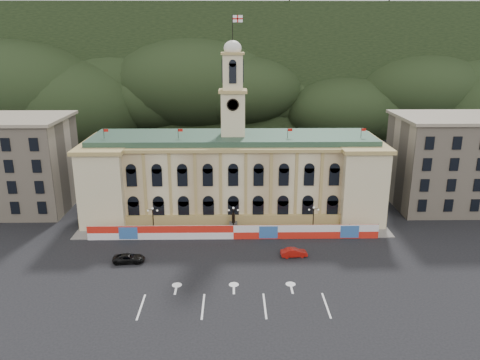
{
  "coord_description": "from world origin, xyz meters",
  "views": [
    {
      "loc": [
        -0.06,
        -59.0,
        33.38
      ],
      "look_at": [
        1.17,
        18.0,
        9.71
      ],
      "focal_mm": 35.0,
      "sensor_mm": 36.0,
      "label": 1
    }
  ],
  "objects_px": {
    "statue": "(233,226)",
    "black_suv": "(129,258)",
    "red_sedan": "(294,253)",
    "lamp_center": "(233,218)"
  },
  "relations": [
    {
      "from": "statue",
      "to": "black_suv",
      "type": "height_order",
      "value": "statue"
    },
    {
      "from": "black_suv",
      "to": "statue",
      "type": "bearing_deg",
      "value": -58.24
    },
    {
      "from": "statue",
      "to": "black_suv",
      "type": "bearing_deg",
      "value": -144.75
    },
    {
      "from": "statue",
      "to": "black_suv",
      "type": "distance_m",
      "value": 19.81
    },
    {
      "from": "lamp_center",
      "to": "statue",
      "type": "bearing_deg",
      "value": 90.0
    },
    {
      "from": "red_sedan",
      "to": "black_suv",
      "type": "xyz_separation_m",
      "value": [
        -25.73,
        -1.55,
        -0.02
      ]
    },
    {
      "from": "black_suv",
      "to": "red_sedan",
      "type": "bearing_deg",
      "value": -90.05
    },
    {
      "from": "red_sedan",
      "to": "statue",
      "type": "bearing_deg",
      "value": 38.38
    },
    {
      "from": "statue",
      "to": "lamp_center",
      "type": "xyz_separation_m",
      "value": [
        0.0,
        -1.0,
        1.89
      ]
    },
    {
      "from": "statue",
      "to": "red_sedan",
      "type": "xyz_separation_m",
      "value": [
        9.56,
        -9.88,
        -0.49
      ]
    }
  ]
}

